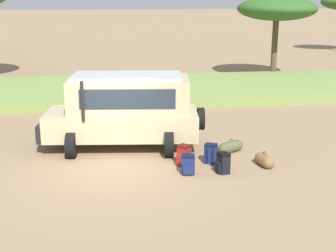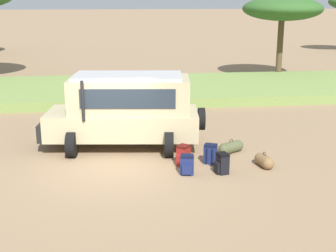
{
  "view_description": "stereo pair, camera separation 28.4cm",
  "coord_description": "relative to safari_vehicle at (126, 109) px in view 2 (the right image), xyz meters",
  "views": [
    {
      "loc": [
        -0.16,
        -12.89,
        4.89
      ],
      "look_at": [
        1.7,
        0.85,
        1.0
      ],
      "focal_mm": 50.0,
      "sensor_mm": 36.0,
      "label": 1
    },
    {
      "loc": [
        0.13,
        -12.93,
        4.89
      ],
      "look_at": [
        1.7,
        0.85,
        1.0
      ],
      "focal_mm": 50.0,
      "sensor_mm": 36.0,
      "label": 2
    }
  ],
  "objects": [
    {
      "name": "grass_bank",
      "position": [
        -0.43,
        8.74,
        -1.07
      ],
      "size": [
        120.0,
        7.0,
        0.44
      ],
      "color": "olive",
      "rests_on": "ground_plane"
    },
    {
      "name": "ground_plane",
      "position": [
        -0.43,
        -1.96,
        -1.29
      ],
      "size": [
        320.0,
        320.0,
        0.0
      ],
      "primitive_type": "plane",
      "color": "#8C7051"
    },
    {
      "name": "backpack_beside_front_wheel",
      "position": [
        2.47,
        -1.85,
        -1.0
      ],
      "size": [
        0.45,
        0.44,
        0.61
      ],
      "color": "navy",
      "rests_on": "ground_plane"
    },
    {
      "name": "backpack_cluster_center",
      "position": [
        1.63,
        -2.65,
        -1.02
      ],
      "size": [
        0.42,
        0.41,
        0.57
      ],
      "color": "navy",
      "rests_on": "ground_plane"
    },
    {
      "name": "duffel_bag_soft_canvas",
      "position": [
        3.32,
        -0.96,
        -1.11
      ],
      "size": [
        0.9,
        0.68,
        0.46
      ],
      "color": "#4C5133",
      "rests_on": "ground_plane"
    },
    {
      "name": "acacia_tree_right_mid",
      "position": [
        9.48,
        12.19,
        2.8
      ],
      "size": [
        4.59,
        5.0,
        4.82
      ],
      "color": "brown",
      "rests_on": "ground_plane"
    },
    {
      "name": "backpack_outermost",
      "position": [
        2.62,
        -2.7,
        -1.0
      ],
      "size": [
        0.43,
        0.41,
        0.6
      ],
      "color": "black",
      "rests_on": "ground_plane"
    },
    {
      "name": "backpack_near_rear_wheel",
      "position": [
        1.62,
        -1.94,
        -0.99
      ],
      "size": [
        0.46,
        0.47,
        0.63
      ],
      "color": "maroon",
      "rests_on": "ground_plane"
    },
    {
      "name": "duffel_bag_low_black_case",
      "position": [
        3.98,
        -2.32,
        -1.11
      ],
      "size": [
        0.44,
        0.81,
        0.46
      ],
      "color": "brown",
      "rests_on": "ground_plane"
    },
    {
      "name": "safari_vehicle",
      "position": [
        0.0,
        0.0,
        0.0
      ],
      "size": [
        5.45,
        3.09,
        2.44
      ],
      "color": "tan",
      "rests_on": "ground_plane"
    }
  ]
}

